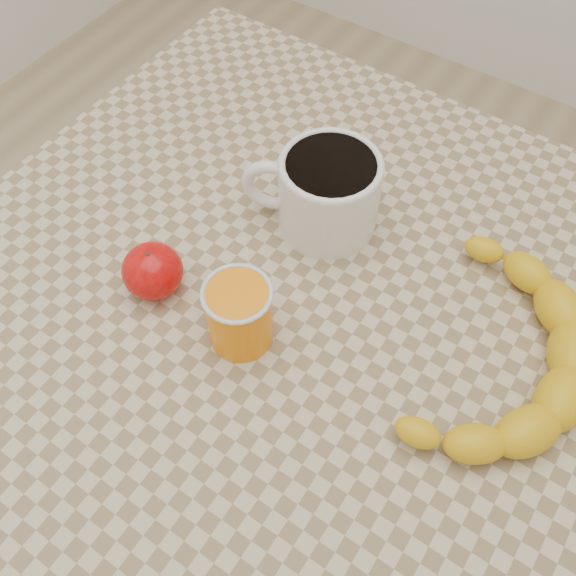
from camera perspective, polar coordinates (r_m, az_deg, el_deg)
The scene contains 6 objects.
ground at distance 1.39m, azimuth 0.00°, elevation -18.16°, with size 3.00×3.00×0.00m, color tan.
table at distance 0.77m, azimuth 0.00°, elevation -4.41°, with size 0.80×0.80×0.75m.
coffee_mug at distance 0.73m, azimuth 3.42°, elevation 8.65°, with size 0.17×0.15×0.10m.
orange_juice_glass at distance 0.64m, azimuth -4.35°, elevation -2.32°, with size 0.07×0.07×0.08m.
apple at distance 0.70m, azimuth -11.95°, elevation 1.48°, with size 0.07×0.07×0.06m.
banana at distance 0.67m, azimuth 18.32°, elevation -5.57°, with size 0.22×0.32×0.05m, color yellow, non-canonical shape.
Camera 1 is at (0.21, -0.32, 1.34)m, focal length 40.00 mm.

